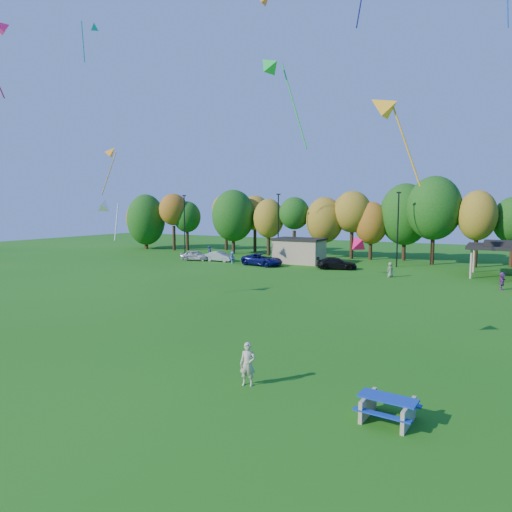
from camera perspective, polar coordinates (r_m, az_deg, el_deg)
The scene contains 21 objects.
ground at distance 22.36m, azimuth -9.63°, elevation -12.97°, with size 160.00×160.00×0.00m, color #19600F.
tree_line at distance 63.70m, azimuth 15.62°, elevation 4.70°, with size 93.57×10.55×11.15m.
lamp_posts at distance 57.71m, azimuth 17.30°, elevation 3.51°, with size 64.50×0.25×9.09m.
utility_building at distance 59.54m, azimuth 5.42°, elevation 0.69°, with size 6.30×4.30×3.25m.
pavilion at distance 53.74m, azimuth 29.26°, elevation 1.04°, with size 8.20×6.20×3.77m.
picnic_table at distance 17.01m, azimuth 16.14°, elevation -17.69°, with size 2.05×1.75×0.84m.
kite_flyer at distance 19.14m, azimuth -1.04°, elevation -13.37°, with size 0.65×0.43×1.79m, color beige.
car_a at distance 62.86m, azimuth -7.57°, elevation 0.09°, with size 1.65×4.09×1.39m, color #B8B8B8.
car_b at distance 61.37m, azimuth -4.56°, elevation -0.06°, with size 1.41×4.04×1.33m, color #9F9EA3.
car_c at distance 56.77m, azimuth 0.78°, elevation -0.46°, with size 2.48×5.39×1.50m, color #0E1154.
car_d at distance 54.34m, azimuth 10.03°, elevation -0.92°, with size 1.91×4.70×1.36m, color black.
far_person_0 at distance 45.74m, azimuth 28.40°, elevation -2.77°, with size 1.45×0.46×1.57m, color #833887.
far_person_1 at distance 58.88m, azimuth -2.97°, elevation -0.19°, with size 1.01×0.58×1.57m, color #5377B7.
far_person_3 at distance 49.45m, azimuth 16.43°, elevation -1.66°, with size 0.76×0.50×1.56m, color gray.
far_person_4 at distance 66.22m, azimuth -5.88°, elevation 0.54°, with size 0.81×0.63×1.67m, color #464395.
kite_1 at distance 36.61m, azimuth -18.41°, elevation 6.09°, with size 1.53×2.18×3.46m.
kite_2 at distance 37.38m, azimuth 1.48°, elevation 22.73°, with size 4.39×1.90×7.44m.
kite_4 at distance 52.26m, azimuth -17.61°, elevation 12.26°, with size 3.05×2.13×5.37m.
kite_6 at distance 23.69m, azimuth 12.49°, elevation 1.76°, with size 1.40×1.40×1.15m.
kite_8 at distance 57.23m, azimuth -19.62°, elevation 25.38°, with size 2.06×2.22×4.30m.
kite_10 at distance 28.25m, azimuth 15.29°, elevation 17.59°, with size 3.40×1.53×5.60m.
Camera 1 is at (13.10, -16.58, 7.30)m, focal length 32.00 mm.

